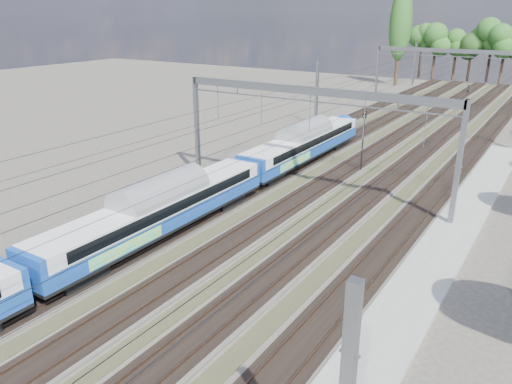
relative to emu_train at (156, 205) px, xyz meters
The scene contains 8 objects.
track_bed 28.49m from the emu_train, 80.88° to the left, with size 21.00×130.00×0.34m.
platform 16.94m from the emu_train, 10.40° to the left, with size 3.00×70.00×0.30m, color gray.
catenary 36.25m from the emu_train, 82.29° to the left, with size 25.65×130.00×9.00m.
poplar 82.18m from the emu_train, 97.04° to the left, with size 4.40×4.40×19.04m.
emu_train is the anchor object (origin of this frame).
worker 77.63m from the emu_train, 86.38° to the left, with size 0.60×0.39×1.65m, color black.
signal_near 22.66m from the emu_train, 75.23° to the left, with size 0.40×0.37×5.87m.
signal_far 34.66m from the emu_train, 68.44° to the left, with size 0.38×0.35×6.12m.
Camera 1 is at (17.44, -5.11, 14.57)m, focal length 35.00 mm.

